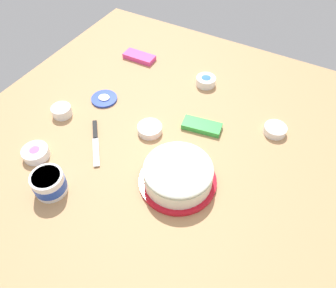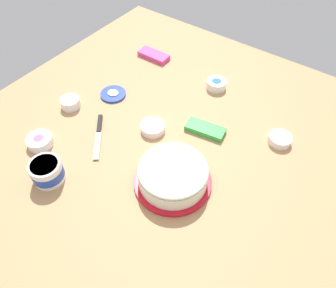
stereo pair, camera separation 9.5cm
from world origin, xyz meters
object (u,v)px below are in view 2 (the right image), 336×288
object	(u,v)px
spreading_knife	(99,132)
sprinkle_bowl_yellow	(280,139)
sprinkle_bowl_rainbow	(70,103)
sprinkle_bowl_blue	(216,84)
frosting_tub_lid	(113,94)
candy_box_lower	(205,129)
sprinkle_bowl_pink	(40,141)
frosting_tub	(47,171)
candy_box_upper	(154,55)
frosted_cake	(173,175)
sprinkle_bowl_orange	(153,127)

from	to	relation	value
spreading_knife	sprinkle_bowl_yellow	size ratio (longest dim) A/B	2.18
sprinkle_bowl_rainbow	sprinkle_bowl_blue	world-z (taller)	same
frosting_tub_lid	candy_box_lower	size ratio (longest dim) A/B	0.72
frosting_tub_lid	sprinkle_bowl_blue	distance (m)	0.47
frosting_tub_lid	spreading_knife	xyz separation A→B (m)	(-0.11, 0.21, -0.00)
frosting_tub_lid	sprinkle_bowl_yellow	world-z (taller)	sprinkle_bowl_yellow
sprinkle_bowl_pink	sprinkle_bowl_rainbow	world-z (taller)	sprinkle_bowl_rainbow
sprinkle_bowl_rainbow	frosting_tub	bearing A→B (deg)	125.48
spreading_knife	sprinkle_bowl_rainbow	distance (m)	0.21
sprinkle_bowl_rainbow	sprinkle_bowl_blue	bearing A→B (deg)	-132.86
frosting_tub_lid	candy_box_lower	bearing A→B (deg)	-173.42
frosting_tub	candy_box_upper	world-z (taller)	frosting_tub
frosted_cake	candy_box_upper	distance (m)	0.77
frosted_cake	sprinkle_bowl_orange	world-z (taller)	frosted_cake
sprinkle_bowl_yellow	candy_box_lower	world-z (taller)	sprinkle_bowl_yellow
sprinkle_bowl_yellow	sprinkle_bowl_rainbow	bearing A→B (deg)	22.40
frosted_cake	sprinkle_bowl_blue	distance (m)	0.56
sprinkle_bowl_blue	candy_box_lower	world-z (taller)	sprinkle_bowl_blue
frosting_tub_lid	sprinkle_bowl_orange	xyz separation A→B (m)	(-0.28, 0.07, 0.01)
spreading_knife	frosting_tub_lid	bearing A→B (deg)	-61.94
frosted_cake	sprinkle_bowl_orange	distance (m)	0.27
frosting_tub_lid	sprinkle_bowl_orange	bearing A→B (deg)	166.26
frosting_tub	candy_box_lower	distance (m)	0.62
sprinkle_bowl_pink	candy_box_lower	bearing A→B (deg)	-137.94
candy_box_lower	sprinkle_bowl_blue	bearing A→B (deg)	-78.08
sprinkle_bowl_rainbow	frosted_cake	bearing A→B (deg)	173.53
frosting_tub_lid	sprinkle_bowl_orange	distance (m)	0.29
sprinkle_bowl_orange	candy_box_upper	xyz separation A→B (m)	(0.31, -0.40, -0.00)
sprinkle_bowl_yellow	candy_box_lower	xyz separation A→B (m)	(0.27, 0.12, -0.00)
spreading_knife	candy_box_upper	xyz separation A→B (m)	(0.14, -0.54, 0.01)
frosting_tub_lid	candy_box_lower	xyz separation A→B (m)	(-0.45, -0.05, 0.01)
spreading_knife	sprinkle_bowl_blue	xyz separation A→B (m)	(-0.24, -0.52, 0.02)
spreading_knife	sprinkle_bowl_rainbow	bearing A→B (deg)	-12.47
frosting_tub_lid	spreading_knife	size ratio (longest dim) A/B	0.58
sprinkle_bowl_yellow	frosted_cake	bearing A→B (deg)	60.59
sprinkle_bowl_orange	candy_box_upper	distance (m)	0.51
sprinkle_bowl_yellow	sprinkle_bowl_rainbow	distance (m)	0.88
frosting_tub	sprinkle_bowl_rainbow	bearing A→B (deg)	-54.52
frosted_cake	sprinkle_bowl_pink	size ratio (longest dim) A/B	2.77
frosted_cake	sprinkle_bowl_pink	distance (m)	0.54
sprinkle_bowl_rainbow	candy_box_upper	world-z (taller)	sprinkle_bowl_rainbow
frosting_tub	sprinkle_bowl_rainbow	distance (m)	0.38
frosting_tub_lid	spreading_knife	world-z (taller)	frosting_tub_lid
frosting_tub	frosted_cake	bearing A→B (deg)	-146.58
sprinkle_bowl_orange	spreading_knife	bearing A→B (deg)	40.39
frosting_tub_lid	sprinkle_bowl_pink	distance (m)	0.38
sprinkle_bowl_orange	candy_box_lower	size ratio (longest dim) A/B	0.62
sprinkle_bowl_yellow	candy_box_lower	distance (m)	0.29
sprinkle_bowl_blue	sprinkle_bowl_rainbow	bearing A→B (deg)	47.14
frosted_cake	sprinkle_bowl_yellow	world-z (taller)	frosted_cake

